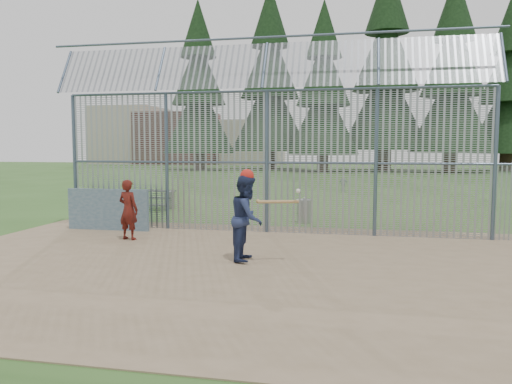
% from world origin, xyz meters
% --- Properties ---
extents(ground, '(120.00, 120.00, 0.00)m').
position_xyz_m(ground, '(0.00, 0.00, 0.00)').
color(ground, '#2D511E').
rests_on(ground, ground).
extents(dirt_infield, '(14.00, 10.00, 0.02)m').
position_xyz_m(dirt_infield, '(0.00, -0.50, 0.01)').
color(dirt_infield, '#756047').
rests_on(dirt_infield, ground).
extents(dugout_wall, '(2.50, 0.12, 1.20)m').
position_xyz_m(dugout_wall, '(-4.60, 2.90, 0.62)').
color(dugout_wall, '#38566B').
rests_on(dugout_wall, dirt_infield).
extents(batter, '(0.72, 0.91, 1.83)m').
position_xyz_m(batter, '(0.23, -0.06, 0.94)').
color(batter, '#222B4F').
rests_on(batter, dirt_infield).
extents(onlooker, '(0.65, 0.50, 1.58)m').
position_xyz_m(onlooker, '(-3.33, 1.61, 0.81)').
color(onlooker, maroon).
rests_on(onlooker, dirt_infield).
extents(bg_kid_seated, '(0.56, 0.40, 0.88)m').
position_xyz_m(bg_kid_seated, '(1.74, 17.05, 0.44)').
color(bg_kid_seated, slate).
rests_on(bg_kid_seated, ground).
extents(batting_gear, '(1.30, 0.45, 0.71)m').
position_xyz_m(batting_gear, '(0.35, -0.09, 1.75)').
color(batting_gear, red).
rests_on(batting_gear, ground).
extents(trash_can, '(0.56, 0.56, 0.82)m').
position_xyz_m(trash_can, '(0.86, 5.60, 0.38)').
color(trash_can, gray).
rests_on(trash_can, ground).
extents(bleacher, '(3.00, 0.95, 0.72)m').
position_xyz_m(bleacher, '(-6.08, 7.91, 0.41)').
color(bleacher, slate).
rests_on(bleacher, ground).
extents(backstop_fence, '(20.09, 0.81, 5.30)m').
position_xyz_m(backstop_fence, '(1.81, 3.43, 2.36)').
color(backstop_fence, '#47566B').
rests_on(backstop_fence, ground).
extents(conifer_row, '(38.48, 12.26, 20.20)m').
position_xyz_m(conifer_row, '(1.93, 41.51, 10.83)').
color(conifer_row, '#332319').
rests_on(conifer_row, ground).
extents(distant_buildings, '(26.50, 10.50, 8.00)m').
position_xyz_m(distant_buildings, '(-23.18, 56.49, 3.60)').
color(distant_buildings, brown).
rests_on(distant_buildings, ground).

